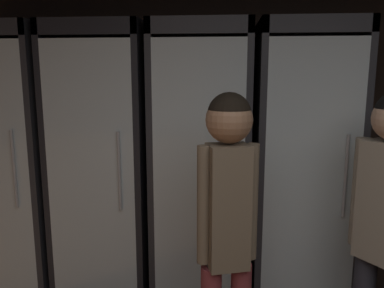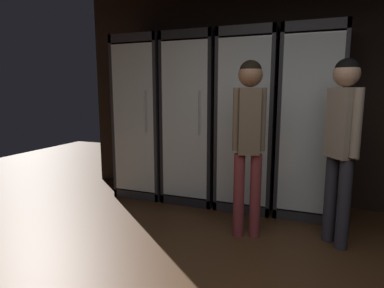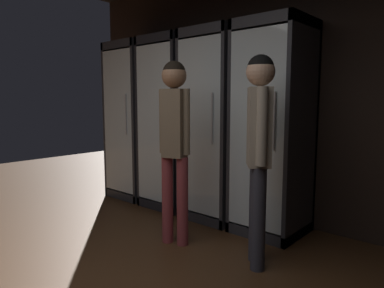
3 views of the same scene
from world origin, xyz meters
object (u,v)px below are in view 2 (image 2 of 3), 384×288
(cooler_left, at_px, (195,120))
(shopper_far, at_px, (342,133))
(cooler_right, at_px, (310,124))
(shopper_near, at_px, (249,129))
(cooler_far_left, at_px, (147,119))
(cooler_center, at_px, (249,122))

(cooler_left, relative_size, shopper_far, 1.25)
(cooler_right, height_order, shopper_near, cooler_right)
(cooler_far_left, bearing_deg, shopper_far, -18.20)
(cooler_right, relative_size, shopper_near, 1.25)
(cooler_right, xyz_separation_m, shopper_near, (-0.50, -0.89, 0.03))
(cooler_left, xyz_separation_m, shopper_near, (0.86, -0.89, 0.03))
(shopper_near, distance_m, shopper_far, 0.79)
(shopper_far, bearing_deg, cooler_center, 141.35)
(cooler_far_left, relative_size, shopper_far, 1.25)
(cooler_far_left, relative_size, shopper_near, 1.25)
(cooler_right, bearing_deg, shopper_far, -70.18)
(cooler_left, relative_size, cooler_center, 1.00)
(cooler_right, relative_size, shopper_far, 1.25)
(cooler_right, bearing_deg, cooler_far_left, -179.89)
(shopper_far, bearing_deg, cooler_far_left, 161.80)
(shopper_near, bearing_deg, cooler_left, 133.98)
(cooler_far_left, xyz_separation_m, cooler_center, (1.36, 0.00, 0.01))
(cooler_far_left, xyz_separation_m, cooler_right, (2.04, 0.00, 0.00))
(cooler_center, bearing_deg, cooler_left, 179.99)
(cooler_left, distance_m, cooler_right, 1.36)
(cooler_left, bearing_deg, shopper_near, -46.02)
(cooler_far_left, distance_m, shopper_far, 2.44)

